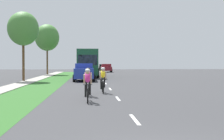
{
  "coord_description": "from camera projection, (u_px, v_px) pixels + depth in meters",
  "views": [
    {
      "loc": [
        -1.48,
        -5.03,
        1.84
      ],
      "look_at": [
        0.78,
        23.87,
        1.14
      ],
      "focal_mm": 47.08,
      "sensor_mm": 36.0,
      "label": 1
    }
  ],
  "objects": [
    {
      "name": "ground_plane",
      "position": [
        106.0,
        84.0,
        25.1
      ],
      "size": [
        120.0,
        120.0,
        0.0
      ],
      "primitive_type": "plane",
      "color": "#38383A"
    },
    {
      "name": "cyclist_distant",
      "position": [
        103.0,
        80.0,
        17.94
      ],
      "size": [
        0.42,
        1.72,
        1.58
      ],
      "color": "black",
      "rests_on": "ground_plane"
    },
    {
      "name": "street_tree_near",
      "position": [
        23.0,
        29.0,
        29.42
      ],
      "size": [
        3.09,
        3.09,
        6.98
      ],
      "color": "brown",
      "rests_on": "ground_plane"
    },
    {
      "name": "pickup_maroon",
      "position": [
        106.0,
        68.0,
        58.63
      ],
      "size": [
        2.22,
        5.1,
        1.64
      ],
      "color": "maroon",
      "rests_on": "ground_plane"
    },
    {
      "name": "street_tree_far",
      "position": [
        47.0,
        38.0,
        45.61
      ],
      "size": [
        3.74,
        3.74,
        7.84
      ],
      "color": "brown",
      "rests_on": "ground_plane"
    },
    {
      "name": "grass_verge",
      "position": [
        45.0,
        85.0,
        24.7
      ],
      "size": [
        2.92,
        70.0,
        0.01
      ],
      "primitive_type": "cube",
      "color": "#2D6026",
      "rests_on": "ground_plane"
    },
    {
      "name": "cyclist_lead",
      "position": [
        88.0,
        85.0,
        13.77
      ],
      "size": [
        0.42,
        1.72,
        1.58
      ],
      "color": "black",
      "rests_on": "ground_plane"
    },
    {
      "name": "lane_markings_center",
      "position": [
        104.0,
        81.0,
        29.09
      ],
      "size": [
        0.12,
        52.2,
        0.01
      ],
      "color": "white",
      "rests_on": "ground_plane"
    },
    {
      "name": "sidewalk_concrete",
      "position": [
        19.0,
        85.0,
        24.53
      ],
      "size": [
        1.49,
        70.0,
        0.1
      ],
      "primitive_type": "cube",
      "color": "#9E998E",
      "rests_on": "ground_plane"
    },
    {
      "name": "bus_dark_green",
      "position": [
        88.0,
        62.0,
        39.38
      ],
      "size": [
        2.78,
        11.6,
        3.48
      ],
      "color": "#194C2D",
      "rests_on": "ground_plane"
    },
    {
      "name": "cyclist_trailing",
      "position": [
        88.0,
        82.0,
        16.23
      ],
      "size": [
        0.42,
        1.72,
        1.58
      ],
      "color": "black",
      "rests_on": "ground_plane"
    },
    {
      "name": "sedan_black",
      "position": [
        103.0,
        67.0,
        70.68
      ],
      "size": [
        1.98,
        4.3,
        1.52
      ],
      "color": "black",
      "rests_on": "ground_plane"
    },
    {
      "name": "suv_blue",
      "position": [
        84.0,
        72.0,
        29.99
      ],
      "size": [
        2.15,
        4.7,
        1.79
      ],
      "color": "#23389E",
      "rests_on": "ground_plane"
    }
  ]
}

